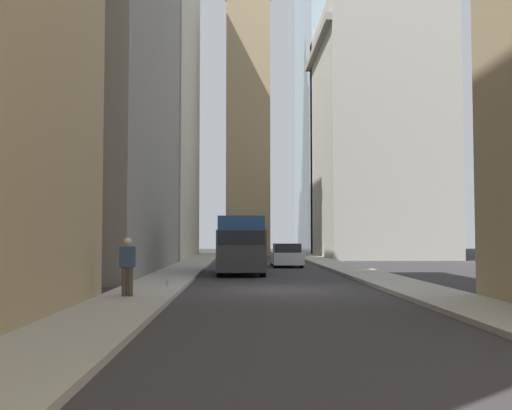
{
  "coord_description": "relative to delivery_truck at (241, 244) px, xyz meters",
  "views": [
    {
      "loc": [
        -21.06,
        1.46,
        1.87
      ],
      "look_at": [
        12.08,
        0.58,
        3.58
      ],
      "focal_mm": 42.27,
      "sensor_mm": 36.0,
      "label": 1
    }
  ],
  "objects": [
    {
      "name": "pedestrian",
      "position": [
        -12.42,
        3.3,
        -0.4
      ],
      "size": [
        0.26,
        0.44,
        1.69
      ],
      "color": "#473D33",
      "rests_on": "sidewalk_right"
    },
    {
      "name": "discarded_bottle",
      "position": [
        -9.25,
        2.54,
        -1.21
      ],
      "size": [
        0.07,
        0.07,
        0.27
      ],
      "color": "#999EA3",
      "rests_on": "sidewalk_right"
    },
    {
      "name": "delivery_truck",
      "position": [
        0.0,
        0.0,
        0.0
      ],
      "size": [
        6.46,
        2.25,
        2.84
      ],
      "color": "#285699",
      "rests_on": "ground_plane"
    },
    {
      "name": "sidewalk_right",
      "position": [
        -8.88,
        3.1,
        -1.39
      ],
      "size": [
        90.0,
        2.2,
        0.14
      ],
      "primitive_type": "cube",
      "color": "#A8A399",
      "rests_on": "ground_plane"
    },
    {
      "name": "building_left_far",
      "position": [
        22.55,
        -11.99,
        9.1
      ],
      "size": [
        14.71,
        10.5,
        21.09
      ],
      "color": "#B7B2A5",
      "rests_on": "ground_plane"
    },
    {
      "name": "church_spire",
      "position": [
        29.14,
        -0.71,
        17.67
      ],
      "size": [
        4.65,
        4.65,
        36.72
      ],
      "color": "#9E8966",
      "rests_on": "ground_plane"
    },
    {
      "name": "sidewalk_left",
      "position": [
        -8.88,
        -5.9,
        -1.39
      ],
      "size": [
        90.0,
        2.2,
        0.14
      ],
      "primitive_type": "cube",
      "color": "#A8A399",
      "rests_on": "ground_plane"
    },
    {
      "name": "ground_plane",
      "position": [
        -8.88,
        -1.4,
        -1.46
      ],
      "size": [
        135.0,
        135.0,
        0.0
      ],
      "primitive_type": "plane",
      "color": "#302D30"
    },
    {
      "name": "sedan_white",
      "position": [
        6.95,
        -2.8,
        -0.8
      ],
      "size": [
        4.3,
        1.78,
        1.42
      ],
      "color": "silver",
      "rests_on": "ground_plane"
    },
    {
      "name": "building_right_far",
      "position": [
        21.59,
        9.19,
        13.02
      ],
      "size": [
        19.28,
        10.5,
        28.94
      ],
      "color": "beige",
      "rests_on": "ground_plane"
    },
    {
      "name": "building_right_midfar",
      "position": [
        1.37,
        9.19,
        9.87
      ],
      "size": [
        18.31,
        10.5,
        22.63
      ],
      "color": "gray",
      "rests_on": "ground_plane"
    }
  ]
}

